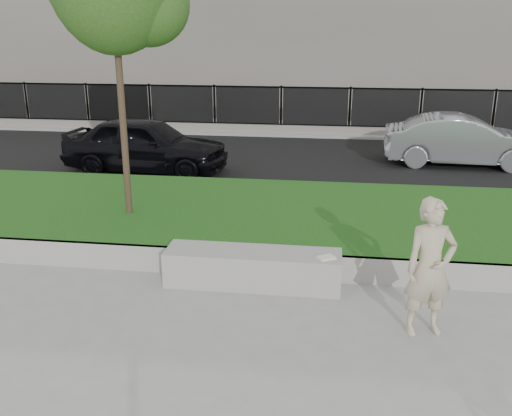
# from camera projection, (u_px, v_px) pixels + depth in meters

# --- Properties ---
(ground) EXTENTS (90.00, 90.00, 0.00)m
(ground) POSITION_uv_depth(u_px,v_px,m) (237.00, 310.00, 7.35)
(ground) COLOR gray
(ground) RESTS_ON ground
(grass_bank) EXTENTS (34.00, 4.00, 0.40)m
(grass_bank) POSITION_uv_depth(u_px,v_px,m) (265.00, 220.00, 10.11)
(grass_bank) COLOR #103A0E
(grass_bank) RESTS_ON ground
(grass_kerb) EXTENTS (34.00, 0.08, 0.40)m
(grass_kerb) POSITION_uv_depth(u_px,v_px,m) (249.00, 264.00, 8.27)
(grass_kerb) COLOR gray
(grass_kerb) RESTS_ON ground
(street) EXTENTS (34.00, 7.00, 0.04)m
(street) POSITION_uv_depth(u_px,v_px,m) (290.00, 160.00, 15.35)
(street) COLOR black
(street) RESTS_ON ground
(far_pavement) EXTENTS (34.00, 3.00, 0.12)m
(far_pavement) POSITION_uv_depth(u_px,v_px,m) (301.00, 129.00, 19.57)
(far_pavement) COLOR gray
(far_pavement) RESTS_ON ground
(iron_fence) EXTENTS (32.00, 0.30, 1.50)m
(iron_fence) POSITION_uv_depth(u_px,v_px,m) (299.00, 120.00, 18.48)
(iron_fence) COLOR slate
(iron_fence) RESTS_ON far_pavement
(stone_bench) EXTENTS (2.46, 0.62, 0.50)m
(stone_bench) POSITION_uv_depth(u_px,v_px,m) (253.00, 268.00, 8.01)
(stone_bench) COLOR gray
(stone_bench) RESTS_ON ground
(man) EXTENTS (0.70, 0.56, 1.67)m
(man) POSITION_uv_depth(u_px,v_px,m) (430.00, 268.00, 6.59)
(man) COLOR #C5B798
(man) RESTS_ON ground
(book) EXTENTS (0.28, 0.26, 0.03)m
(book) POSITION_uv_depth(u_px,v_px,m) (326.00, 257.00, 7.69)
(book) COLOR white
(book) RESTS_ON stone_bench
(car_dark) EXTENTS (4.10, 1.93, 1.36)m
(car_dark) POSITION_uv_depth(u_px,v_px,m) (146.00, 145.00, 13.83)
(car_dark) COLOR black
(car_dark) RESTS_ON street
(car_silver) EXTENTS (3.94, 1.54, 1.28)m
(car_silver) POSITION_uv_depth(u_px,v_px,m) (462.00, 141.00, 14.49)
(car_silver) COLOR #909398
(car_silver) RESTS_ON street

